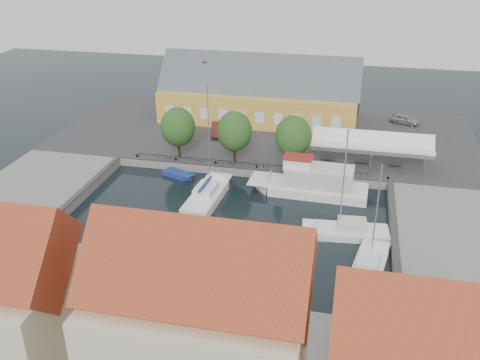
# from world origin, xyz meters

# --- Properties ---
(ground) EXTENTS (140.00, 140.00, 0.00)m
(ground) POSITION_xyz_m (0.00, 0.00, 0.00)
(ground) COLOR black
(ground) RESTS_ON ground
(north_quay) EXTENTS (56.00, 26.00, 1.00)m
(north_quay) POSITION_xyz_m (0.00, 23.00, 0.50)
(north_quay) COLOR #2D2D30
(north_quay) RESTS_ON ground
(west_quay) EXTENTS (12.00, 24.00, 1.00)m
(west_quay) POSITION_xyz_m (-22.00, -2.00, 0.50)
(west_quay) COLOR slate
(west_quay) RESTS_ON ground
(east_quay) EXTENTS (12.00, 24.00, 1.00)m
(east_quay) POSITION_xyz_m (22.00, -2.00, 0.50)
(east_quay) COLOR slate
(east_quay) RESTS_ON ground
(quay_edge_fittings) EXTENTS (56.00, 24.72, 0.40)m
(quay_edge_fittings) POSITION_xyz_m (0.02, 4.75, 1.06)
(quay_edge_fittings) COLOR #383533
(quay_edge_fittings) RESTS_ON north_quay
(warehouse) EXTENTS (28.56, 14.00, 9.55)m
(warehouse) POSITION_xyz_m (-2.60, 28.36, 4.43)
(warehouse) COLOR gold
(warehouse) RESTS_ON north_quay
(tent_canopy) EXTENTS (14.00, 4.00, 2.83)m
(tent_canopy) POSITION_xyz_m (14.00, 14.50, 3.68)
(tent_canopy) COLOR white
(tent_canopy) RESTS_ON north_quay
(quay_trees) EXTENTS (18.20, 4.20, 6.30)m
(quay_trees) POSITION_xyz_m (-2.00, 12.00, 4.88)
(quay_trees) COLOR black
(quay_trees) RESTS_ON north_quay
(car_silver) EXTENTS (4.47, 3.07, 1.41)m
(car_silver) POSITION_xyz_m (18.90, 30.47, 1.71)
(car_silver) COLOR #96999D
(car_silver) RESTS_ON north_quay
(car_red) EXTENTS (2.78, 5.06, 1.58)m
(car_red) POSITION_xyz_m (-6.27, 20.43, 1.79)
(car_red) COLOR #561E13
(car_red) RESTS_ON north_quay
(center_sailboat) EXTENTS (3.44, 9.85, 13.19)m
(center_sailboat) POSITION_xyz_m (-3.06, 3.45, 0.36)
(center_sailboat) COLOR white
(center_sailboat) RESTS_ON ground
(trawler) EXTENTS (13.40, 4.41, 5.00)m
(trawler) POSITION_xyz_m (7.88, 7.48, 1.02)
(trawler) COLOR white
(trawler) RESTS_ON ground
(east_boat_b) EXTENTS (8.51, 3.47, 11.33)m
(east_boat_b) POSITION_xyz_m (12.05, -0.75, 0.26)
(east_boat_b) COLOR white
(east_boat_b) RESTS_ON ground
(east_boat_c) EXTENTS (3.85, 8.27, 10.30)m
(east_boat_c) POSITION_xyz_m (13.98, -6.49, 0.26)
(east_boat_c) COLOR white
(east_boat_c) RESTS_ON ground
(launch_sw) EXTENTS (4.49, 3.42, 0.98)m
(launch_sw) POSITION_xyz_m (-12.83, -9.03, 0.09)
(launch_sw) COLOR white
(launch_sw) RESTS_ON ground
(launch_nw) EXTENTS (4.25, 2.88, 0.88)m
(launch_nw) POSITION_xyz_m (-8.06, 8.58, 0.09)
(launch_nw) COLOR navy
(launch_nw) RESTS_ON ground
(townhouses) EXTENTS (36.30, 8.50, 12.00)m
(townhouses) POSITION_xyz_m (1.93, -23.24, 5.82)
(townhouses) COLOR beige
(townhouses) RESTS_ON south_bank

